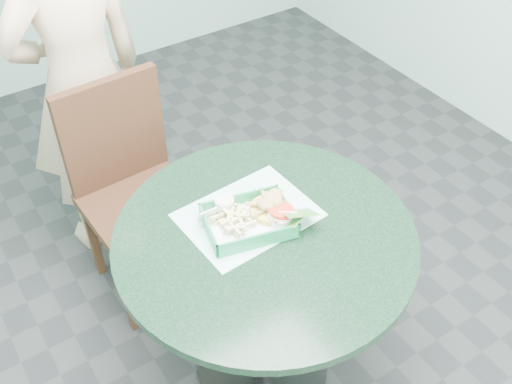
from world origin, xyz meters
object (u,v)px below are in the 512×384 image
food_basket (249,228)px  crab_sandwich (266,205)px  sauce_ramekin (221,212)px  cafe_table (264,274)px  dining_chair (130,179)px  diner_person (80,69)px

food_basket → crab_sandwich: 0.09m
sauce_ramekin → cafe_table: bearing=-59.1°
sauce_ramekin → crab_sandwich: bearing=-21.9°
food_basket → sauce_ramekin: bearing=124.0°
food_basket → crab_sandwich: bearing=16.5°
dining_chair → diner_person: diner_person is taller
dining_chair → sauce_ramekin: 0.66m
crab_sandwich → sauce_ramekin: crab_sandwich is taller
diner_person → crab_sandwich: 1.00m
cafe_table → dining_chair: size_ratio=1.00×
cafe_table → diner_person: 1.10m
diner_person → sauce_ramekin: 0.93m
dining_chair → diner_person: (-0.01, 0.32, 0.34)m
cafe_table → diner_person: (-0.16, 1.05, 0.29)m
crab_sandwich → sauce_ramekin: bearing=158.1°
diner_person → food_basket: size_ratio=6.67×
diner_person → dining_chair: bearing=83.0°
food_basket → diner_person: bearing=97.7°
cafe_table → food_basket: size_ratio=3.56×
diner_person → food_basket: 1.01m
dining_chair → crab_sandwich: size_ratio=7.21×
food_basket → crab_sandwich: size_ratio=2.03×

